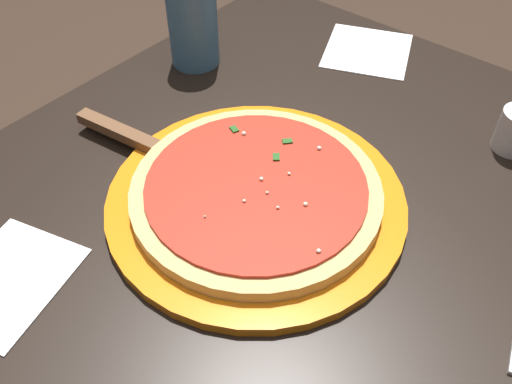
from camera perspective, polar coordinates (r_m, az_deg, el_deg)
name	(u,v)px	position (r m, az deg, el deg)	size (l,w,h in m)	color
restaurant_table	(284,297)	(0.75, 2.93, -10.85)	(0.90, 0.78, 0.77)	black
serving_plate	(256,200)	(0.63, 0.00, -0.88)	(0.34, 0.34, 0.01)	orange
pizza	(256,191)	(0.62, 0.00, 0.14)	(0.28, 0.28, 0.02)	#DBB26B
pizza_server	(144,144)	(0.70, -11.58, 4.94)	(0.08, 0.22, 0.01)	silver
cup_tall_drink	(193,25)	(0.84, -6.59, 16.91)	(0.07, 0.07, 0.12)	teal
napkin_folded_right	(367,51)	(0.91, 11.52, 14.23)	(0.14, 0.13, 0.00)	white
napkin_loose_left	(8,281)	(0.62, -24.44, -8.41)	(0.13, 0.11, 0.00)	white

